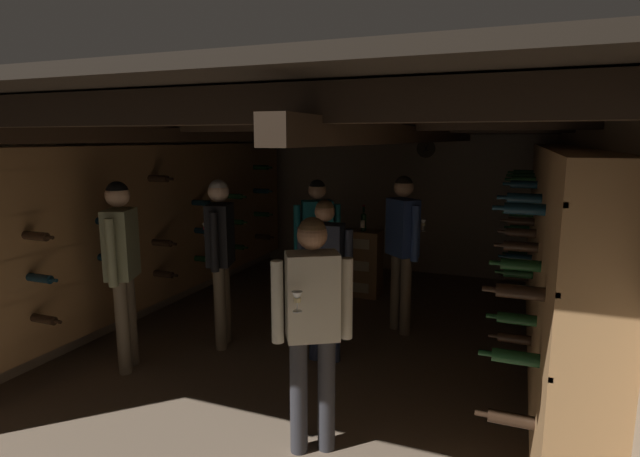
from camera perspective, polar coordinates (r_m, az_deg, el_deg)
name	(u,v)px	position (r m, az deg, el deg)	size (l,w,h in m)	color
ground_plane	(325,341)	(5.49, 0.52, -12.60)	(8.40, 8.40, 0.00)	#7A6651
room_shell	(334,206)	(5.36, 1.63, 2.54)	(4.72, 6.52, 2.41)	gray
wine_crate_stack	(361,263)	(6.91, 4.72, -3.90)	(0.52, 0.35, 0.90)	#A37547
display_bottle	(364,221)	(6.76, 4.95, 0.87)	(0.08, 0.08, 0.35)	#143819
person_host_center	(325,266)	(4.75, 0.54, -4.27)	(0.54, 0.25, 1.57)	#232D4C
person_guest_far_left	(317,237)	(5.75, -0.31, -0.99)	(0.48, 0.43, 1.67)	#232D4C
person_guest_mid_left	(220,246)	(5.17, -11.22, -1.98)	(0.40, 0.52, 1.73)	brown
person_guest_near_right	(312,314)	(3.36, -0.87, -9.66)	(0.48, 0.43, 1.63)	#2D2D33
person_guest_near_left	(122,257)	(4.88, -21.54, -2.99)	(0.41, 0.50, 1.75)	brown
person_guest_far_right	(402,238)	(5.52, 9.31, -1.09)	(0.45, 0.40, 1.73)	brown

